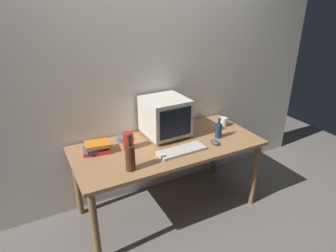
# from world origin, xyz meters

# --- Properties ---
(ground_plane) EXTENTS (6.00, 6.00, 0.00)m
(ground_plane) POSITION_xyz_m (0.00, 0.00, 0.00)
(ground_plane) COLOR slate
(back_wall) EXTENTS (4.00, 0.08, 2.50)m
(back_wall) POSITION_xyz_m (0.00, 0.44, 1.25)
(back_wall) COLOR silver
(back_wall) RESTS_ON ground
(desk) EXTENTS (1.68, 0.76, 0.71)m
(desk) POSITION_xyz_m (0.00, 0.00, 0.63)
(desk) COLOR #9E7047
(desk) RESTS_ON ground
(crt_monitor) EXTENTS (0.39, 0.40, 0.37)m
(crt_monitor) POSITION_xyz_m (0.06, 0.18, 0.90)
(crt_monitor) COLOR beige
(crt_monitor) RESTS_ON desk
(keyboard) EXTENTS (0.42, 0.16, 0.02)m
(keyboard) POSITION_xyz_m (0.04, -0.18, 0.72)
(keyboard) COLOR beige
(keyboard) RESTS_ON desk
(computer_mouse) EXTENTS (0.07, 0.11, 0.04)m
(computer_mouse) POSITION_xyz_m (0.38, -0.19, 0.72)
(computer_mouse) COLOR #3F3F47
(computer_mouse) RESTS_ON desk
(bottle_tall) EXTENTS (0.08, 0.08, 0.30)m
(bottle_tall) POSITION_xyz_m (-0.44, -0.24, 0.82)
(bottle_tall) COLOR #472314
(bottle_tall) RESTS_ON desk
(bottle_short) EXTENTS (0.06, 0.06, 0.20)m
(bottle_short) POSITION_xyz_m (0.48, -0.09, 0.78)
(bottle_short) COLOR navy
(bottle_short) RESTS_ON desk
(book_stack) EXTENTS (0.24, 0.17, 0.09)m
(book_stack) POSITION_xyz_m (-0.60, 0.15, 0.75)
(book_stack) COLOR red
(book_stack) RESTS_ON desk
(mug) EXTENTS (0.12, 0.08, 0.09)m
(mug) POSITION_xyz_m (0.69, 0.10, 0.75)
(mug) COLOR white
(mug) RESTS_ON desk
(cd_spindle) EXTENTS (0.12, 0.12, 0.04)m
(cd_spindle) POSITION_xyz_m (-0.33, 0.25, 0.73)
(cd_spindle) COLOR #595B66
(cd_spindle) RESTS_ON desk
(metal_canister) EXTENTS (0.09, 0.09, 0.15)m
(metal_canister) POSITION_xyz_m (-0.34, 0.09, 0.78)
(metal_canister) COLOR #A51E19
(metal_canister) RESTS_ON desk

